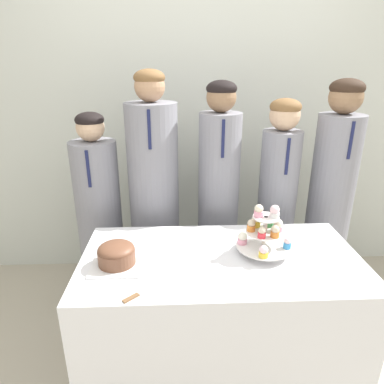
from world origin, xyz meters
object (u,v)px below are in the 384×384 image
at_px(cupcake_stand, 265,231).
at_px(student_0, 100,225).
at_px(student_1, 155,208).
at_px(student_3, 276,213).
at_px(round_cake, 116,254).
at_px(student_4, 329,206).
at_px(cake_knife, 140,294).
at_px(student_2, 218,209).

height_order(cupcake_stand, student_0, student_0).
xyz_separation_m(student_1, student_3, (0.80, -0.00, -0.05)).
height_order(round_cake, student_0, student_0).
xyz_separation_m(round_cake, student_4, (1.29, 0.66, -0.06)).
height_order(student_1, student_3, student_1).
bearing_deg(student_3, student_1, 180.00).
height_order(cake_knife, student_3, student_3).
height_order(student_0, student_4, student_4).
height_order(cupcake_stand, student_3, student_3).
bearing_deg(cake_knife, student_2, 23.01).
height_order(student_0, student_2, student_2).
height_order(round_cake, cupcake_stand, cupcake_stand).
height_order(cupcake_stand, student_1, student_1).
bearing_deg(round_cake, student_0, 108.76).
bearing_deg(student_4, student_2, -180.00).
distance_m(student_0, student_4, 1.52).
relative_size(student_0, student_1, 0.85).
distance_m(cupcake_stand, student_4, 0.83).
xyz_separation_m(student_1, student_4, (1.15, -0.00, -0.00)).
bearing_deg(round_cake, student_4, 27.11).
height_order(cake_knife, cupcake_stand, cupcake_stand).
height_order(student_2, student_4, student_4).
relative_size(cupcake_stand, student_0, 0.20).
height_order(student_1, student_2, student_1).
distance_m(round_cake, student_0, 0.72).
bearing_deg(cupcake_stand, student_3, 68.54).
relative_size(cake_knife, student_0, 0.14).
height_order(round_cake, cake_knife, round_cake).
relative_size(cupcake_stand, student_3, 0.19).
distance_m(cake_knife, student_4, 1.46).
relative_size(round_cake, cupcake_stand, 0.86).
bearing_deg(cupcake_stand, cake_knife, -152.61).
height_order(round_cake, student_1, student_1).
bearing_deg(student_2, cake_knife, -115.60).
height_order(cupcake_stand, student_2, student_2).
bearing_deg(cupcake_stand, student_2, 105.02).
relative_size(cupcake_stand, student_1, 0.17).
relative_size(student_3, student_4, 0.93).
bearing_deg(round_cake, cake_knife, -60.29).
distance_m(student_1, student_3, 0.80).
bearing_deg(student_1, student_4, -0.00).
bearing_deg(student_1, round_cake, -101.58).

